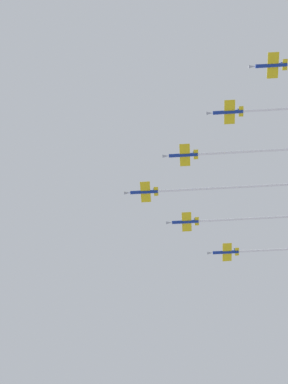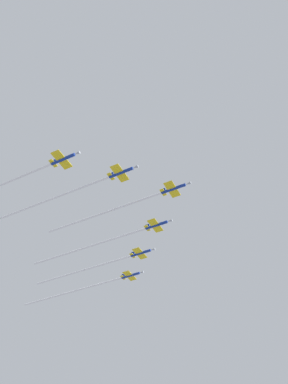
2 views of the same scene
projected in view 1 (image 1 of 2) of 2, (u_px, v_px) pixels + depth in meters
jet_lead at (197, 189)px, 246.42m from camera, size 67.27×26.31×2.79m
jet_port_inner at (245, 152)px, 235.36m from camera, size 72.32×28.09×2.79m
jet_starboard_inner at (248, 219)px, 256.14m from camera, size 77.19×29.80×2.79m
jet_port_outer at (287, 109)px, 225.93m from camera, size 67.75×26.48×2.79m
jet_starboard_outer at (283, 249)px, 264.53m from camera, size 74.32×28.79×2.79m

